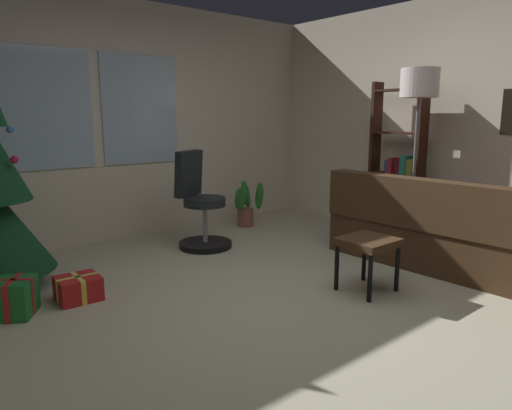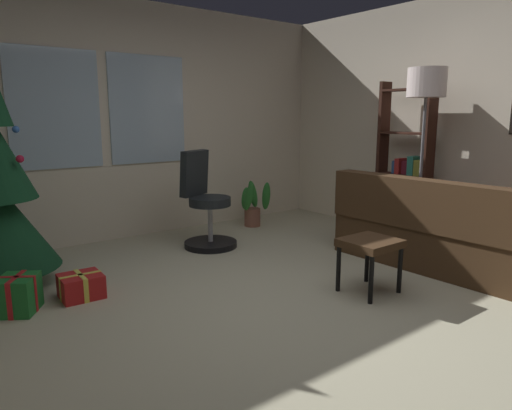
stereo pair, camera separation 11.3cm
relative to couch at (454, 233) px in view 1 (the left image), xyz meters
The scene contains 11 objects.
ground_plane 1.93m from the couch, behind, with size 5.04×5.25×0.10m, color #C0BA9A.
wall_back_with_windows 3.64m from the couch, 123.03° to the left, with size 5.04×0.12×2.63m.
wall_right_with_frames 1.26m from the couch, 19.88° to the left, with size 0.12×5.25×2.63m.
couch is the anchor object (origin of this frame).
footstool 1.24m from the couch, behind, with size 0.41×0.38×0.43m.
gift_box_red 3.37m from the couch, 156.17° to the left, with size 0.32×0.29×0.19m.
gift_box_green 3.78m from the couch, 158.93° to the left, with size 0.36×0.37×0.27m.
office_chair 2.53m from the couch, 128.01° to the left, with size 0.56×0.59×1.02m.
bookshelf 1.14m from the couch, 65.79° to the left, with size 0.18×0.64×1.76m.
floor_lamp 1.38m from the couch, 83.77° to the left, with size 0.37×0.37×1.84m.
potted_plant 2.47m from the couch, 104.33° to the left, with size 0.37×0.45×0.60m.
Camera 1 is at (-2.31, -2.34, 1.39)m, focal length 32.74 mm.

